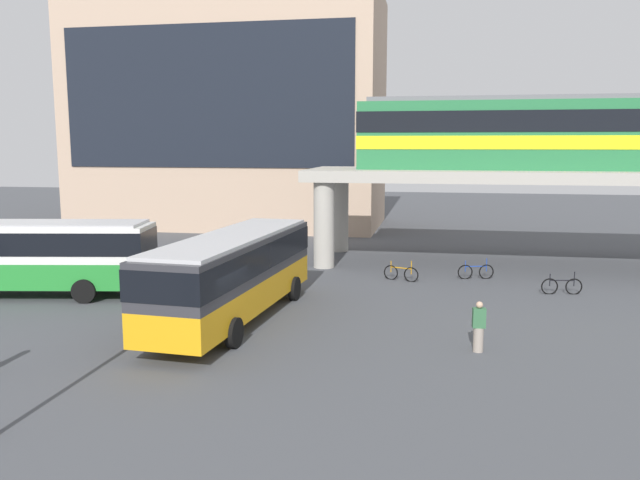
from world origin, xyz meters
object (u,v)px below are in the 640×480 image
(bicycle_black, at_px, (562,286))
(bicycle_orange, at_px, (401,273))
(bicycle_blue, at_px, (476,272))
(pedestrian_waiting_near_stop, at_px, (479,328))
(train, at_px, (596,132))
(station_building, at_px, (231,113))
(bus_secondary, at_px, (22,250))
(bus_main, at_px, (234,268))

(bicycle_black, bearing_deg, bicycle_orange, 167.53)
(bicycle_blue, height_order, pedestrian_waiting_near_stop, pedestrian_waiting_near_stop)
(train, bearing_deg, bicycle_black, -110.46)
(station_building, distance_m, train, 28.44)
(train, relative_size, bicycle_blue, 14.17)
(train, distance_m, bicycle_blue, 10.07)
(station_building, xyz_separation_m, bicycle_blue, (18.42, -18.56, -8.65))
(bicycle_blue, bearing_deg, bus_secondary, -159.72)
(pedestrian_waiting_near_stop, bearing_deg, bus_main, 166.30)
(bicycle_black, xyz_separation_m, bicycle_orange, (-7.08, 1.57, 0.00))
(bicycle_orange, height_order, pedestrian_waiting_near_stop, pedestrian_waiting_near_stop)
(station_building, xyz_separation_m, train, (24.52, -14.29, -1.88))
(train, distance_m, bicycle_black, 10.02)
(train, distance_m, bicycle_orange, 12.96)
(bicycle_blue, xyz_separation_m, bicycle_black, (3.52, -2.65, 0.00))
(bus_secondary, xyz_separation_m, bicycle_black, (22.96, 4.53, -1.63))
(bus_secondary, distance_m, bicycle_orange, 17.08)
(bus_main, xyz_separation_m, bicycle_blue, (9.26, 9.23, -1.63))
(bus_main, height_order, bus_secondary, same)
(station_building, height_order, train, station_building)
(bicycle_orange, relative_size, pedestrian_waiting_near_stop, 1.05)
(train, relative_size, pedestrian_waiting_near_stop, 15.26)
(bicycle_black, xyz_separation_m, pedestrian_waiting_near_stop, (-4.06, -8.71, 0.40))
(bus_secondary, bearing_deg, bicycle_black, 11.17)
(train, xyz_separation_m, bicycle_blue, (-6.10, -4.28, -6.77))
(bus_secondary, bearing_deg, bicycle_orange, 21.03)
(station_building, xyz_separation_m, bus_secondary, (-1.02, -25.74, -7.02))
(station_building, distance_m, bicycle_black, 31.72)
(bus_secondary, relative_size, bicycle_orange, 6.62)
(bicycle_blue, height_order, bicycle_orange, same)
(bus_secondary, distance_m, pedestrian_waiting_near_stop, 19.39)
(bicycle_orange, bearing_deg, pedestrian_waiting_near_stop, -73.61)
(bicycle_orange, bearing_deg, bus_main, -124.95)
(train, bearing_deg, station_building, 149.78)
(bus_secondary, bearing_deg, pedestrian_waiting_near_stop, -12.46)
(bus_main, relative_size, pedestrian_waiting_near_stop, 6.89)
(bus_secondary, bearing_deg, bus_main, -11.39)
(bicycle_black, distance_m, pedestrian_waiting_near_stop, 9.62)
(station_building, xyz_separation_m, bicycle_black, (21.94, -21.21, -8.65))
(station_building, distance_m, bicycle_blue, 27.55)
(bus_main, height_order, pedestrian_waiting_near_stop, bus_main)
(bus_secondary, bearing_deg, train, 24.16)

